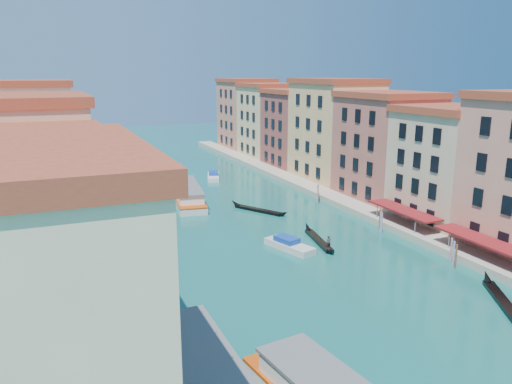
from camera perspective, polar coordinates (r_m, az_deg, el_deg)
left_bank_palazzos at (r=81.62m, az=-24.14°, el=3.57°), size 12.80×128.40×21.00m
right_bank_palazzos at (r=97.99m, az=10.75°, el=6.01°), size 12.80×128.40×21.00m
quay at (r=95.49m, az=6.50°, el=0.32°), size 4.00×140.00×1.00m
restaurant_awnings at (r=63.23m, az=25.67°, el=-5.48°), size 3.20×44.55×3.12m
mooring_poles_right at (r=65.39m, az=19.93°, el=-5.90°), size 1.44×54.24×3.20m
vaporetto_far at (r=88.76m, az=-7.90°, el=-0.18°), size 7.41×20.19×2.94m
gondola_fore at (r=67.45m, az=7.18°, el=-5.39°), size 3.04×11.60×2.33m
gondola_right at (r=55.28m, az=26.48°, el=-11.04°), size 6.96×10.97×2.43m
gondola_far at (r=81.60m, az=0.17°, el=-1.98°), size 6.75×10.72×1.69m
motorboat_mid at (r=64.51m, az=3.77°, el=-6.01°), size 4.39×7.69×1.52m
motorboat_far at (r=106.89m, az=-4.90°, el=1.83°), size 4.52×7.87×1.55m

